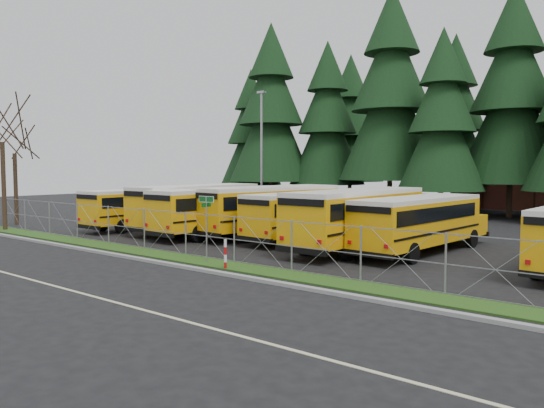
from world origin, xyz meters
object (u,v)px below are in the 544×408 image
Objects in this scene: bus_1 at (201,208)px; bus_3 at (275,211)px; bus_4 at (312,216)px; light_standard at (262,149)px; bus_2 at (224,212)px; striped_bollard at (225,255)px; bus_0 at (149,209)px; bus_5 at (361,219)px; street_sign at (206,214)px; bus_6 at (422,225)px.

bus_3 is (5.19, 0.96, 0.01)m from bus_1.
light_standard is at bearing 144.32° from bus_4.
bus_2 is 12.84m from light_standard.
striped_bollard is (4.97, -9.35, -0.85)m from bus_3.
bus_2 is at bearing 4.53° from bus_0.
bus_3 reaches higher than bus_2.
light_standard is (-3.25, 9.86, 4.06)m from bus_1.
street_sign is (-3.32, -7.30, 0.57)m from bus_5.
bus_4 is at bearing -39.00° from light_standard.
bus_4 is (2.77, -0.18, -0.13)m from bus_3.
light_standard reaches higher than bus_5.
bus_5 is 9.32× the size of striped_bollard.
bus_0 is 3.85m from bus_1.
bus_1 reaches higher than bus_0.
bus_3 is at bearing 13.84° from bus_0.
striped_bollard is at bearing -101.06° from bus_5.
bus_5 reaches higher than bus_6.
street_sign is (12.01, -6.40, 0.74)m from bus_0.
bus_3 is 1.10× the size of bus_6.
bus_2 is 0.96× the size of bus_3.
bus_5 is at bearing -34.42° from light_standard.
bus_4 is at bearing 9.69° from bus_0.
bus_2 is at bearing -160.49° from bus_4.
bus_2 is at bearing -17.88° from bus_1.
street_sign is at bearing -61.86° from bus_3.
bus_3 reaches higher than bus_1.
bus_3 is at bearing 179.69° from bus_4.
bus_1 is 8.00m from bus_4.
striped_bollard is at bearing -27.71° from bus_0.
bus_0 is 0.98× the size of bus_6.
bus_3 reaches higher than bus_0.
bus_6 is 10.11m from street_sign.
bus_1 is 11.71m from bus_5.
bus_6 is 3.59× the size of street_sign.
striped_bollard is at bearing -43.86° from bus_2.
bus_3 is 3.94× the size of street_sign.
bus_5 is 2.89m from bus_6.
striped_bollard is at bearing -73.18° from bus_4.
bus_6 is (9.31, -0.63, -0.13)m from bus_3.
bus_1 is at bearing -161.71° from bus_3.
street_sign reaches higher than striped_bollard.
bus_3 is 1.09× the size of light_standard.
light_standard is at bearing 87.66° from bus_0.
bus_0 is at bearing -157.90° from bus_3.
bus_0 is at bearing -172.98° from bus_2.
bus_1 reaches higher than street_sign.
bus_1 is 1.09× the size of bus_4.
bus_5 reaches higher than bus_3.
street_sign reaches higher than bus_6.
street_sign is (8.39, -7.69, 0.59)m from bus_1.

